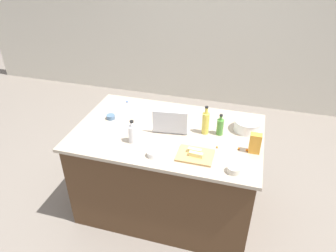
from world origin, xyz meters
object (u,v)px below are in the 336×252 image
at_px(ramekin_medium, 234,169).
at_px(candy_bag, 255,143).
at_px(bottle_oil, 206,123).
at_px(butter_stick_left, 196,154).
at_px(bottle_olive, 220,126).
at_px(mixing_bowl_large, 247,125).
at_px(ramekin_wide, 153,154).
at_px(bottle_vinegar, 132,134).
at_px(cutting_board, 195,155).
at_px(laptop, 171,125).
at_px(ramekin_small, 111,117).
at_px(butter_stick_right, 195,151).

xyz_separation_m(ramekin_medium, candy_bag, (0.13, 0.29, 0.06)).
height_order(bottle_oil, ramekin_medium, bottle_oil).
bearing_deg(butter_stick_left, bottle_olive, 71.77).
height_order(mixing_bowl_large, ramekin_wide, mixing_bowl_large).
distance_m(bottle_olive, ramekin_wide, 0.66).
bearing_deg(bottle_vinegar, cutting_board, -5.52).
bearing_deg(bottle_vinegar, candy_bag, 7.61).
height_order(bottle_olive, butter_stick_left, bottle_olive).
xyz_separation_m(laptop, ramekin_wide, (-0.03, -0.42, -0.02)).
bearing_deg(candy_bag, bottle_olive, 148.36).
height_order(ramekin_small, ramekin_medium, ramekin_medium).
xyz_separation_m(mixing_bowl_large, bottle_olive, (-0.23, -0.13, 0.02)).
height_order(bottle_oil, butter_stick_left, bottle_oil).
distance_m(cutting_board, butter_stick_right, 0.04).
distance_m(bottle_vinegar, butter_stick_left, 0.56).
xyz_separation_m(butter_stick_right, ramekin_wide, (-0.31, -0.11, -0.01)).
bearing_deg(butter_stick_left, bottle_vinegar, 172.28).
bearing_deg(bottle_vinegar, butter_stick_right, -3.24).
relative_size(mixing_bowl_large, bottle_olive, 1.23).
bearing_deg(candy_bag, mixing_bowl_large, 103.56).
bearing_deg(bottle_oil, bottle_vinegar, -151.64).
relative_size(butter_stick_right, ramekin_wide, 1.24).
relative_size(ramekin_small, ramekin_medium, 0.81).
height_order(laptop, ramekin_small, laptop).
bearing_deg(bottle_oil, laptop, -175.04).
bearing_deg(bottle_vinegar, butter_stick_left, -7.72).
relative_size(bottle_oil, candy_bag, 1.55).
height_order(bottle_vinegar, butter_stick_right, bottle_vinegar).
height_order(bottle_oil, candy_bag, bottle_oil).
distance_m(ramekin_medium, candy_bag, 0.33).
distance_m(ramekin_small, candy_bag, 1.34).
height_order(bottle_olive, ramekin_small, bottle_olive).
distance_m(bottle_oil, bottle_olive, 0.13).
xyz_separation_m(laptop, bottle_vinegar, (-0.26, -0.28, 0.04)).
bearing_deg(bottle_oil, ramekin_small, -179.92).
distance_m(butter_stick_left, candy_bag, 0.48).
xyz_separation_m(ramekin_small, ramekin_wide, (0.57, -0.44, 0.00)).
bearing_deg(bottle_olive, bottle_vinegar, -155.06).
distance_m(bottle_oil, cutting_board, 0.37).
relative_size(ramekin_small, candy_bag, 0.47).
xyz_separation_m(cutting_board, candy_bag, (0.44, 0.18, 0.08)).
height_order(bottle_vinegar, bottle_olive, bottle_vinegar).
bearing_deg(butter_stick_right, bottle_vinegar, 176.76).
relative_size(bottle_vinegar, bottle_oil, 0.78).
height_order(cutting_board, butter_stick_right, butter_stick_right).
height_order(ramekin_small, candy_bag, candy_bag).
distance_m(bottle_vinegar, ramekin_small, 0.46).
bearing_deg(ramekin_medium, ramekin_wide, 178.12).
xyz_separation_m(bottle_vinegar, ramekin_medium, (0.86, -0.16, -0.06)).
height_order(laptop, ramekin_medium, laptop).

